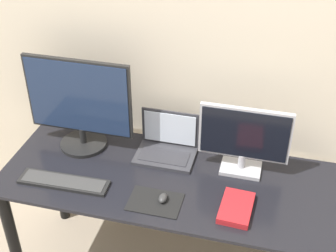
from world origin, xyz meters
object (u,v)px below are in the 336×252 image
(monitor_left, at_px, (79,105))
(keyboard, at_px, (64,182))
(laptop, at_px, (167,144))
(monitor_right, at_px, (244,139))
(mouse, at_px, (163,198))
(book, at_px, (236,208))

(monitor_left, bearing_deg, keyboard, -84.36)
(keyboard, bearing_deg, monitor_left, 95.64)
(monitor_left, bearing_deg, laptop, 5.21)
(monitor_right, xyz_separation_m, mouse, (-0.33, -0.33, -0.17))
(laptop, xyz_separation_m, book, (0.42, -0.35, -0.04))
(monitor_left, bearing_deg, mouse, -31.36)
(monitor_left, distance_m, laptop, 0.51)
(monitor_left, distance_m, mouse, 0.68)
(monitor_left, distance_m, book, 0.97)
(monitor_left, bearing_deg, book, -18.93)
(monitor_right, xyz_separation_m, book, (0.02, -0.31, -0.18))
(laptop, xyz_separation_m, keyboard, (-0.44, -0.37, -0.05))
(monitor_right, distance_m, book, 0.35)
(laptop, bearing_deg, book, -39.47)
(laptop, relative_size, keyboard, 0.68)
(keyboard, relative_size, mouse, 7.19)
(mouse, height_order, book, mouse)
(laptop, bearing_deg, monitor_right, -6.00)
(laptop, xyz_separation_m, mouse, (0.08, -0.38, -0.04))
(monitor_right, relative_size, laptop, 1.44)
(monitor_left, xyz_separation_m, book, (0.89, -0.31, -0.25))
(monitor_left, distance_m, keyboard, 0.42)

